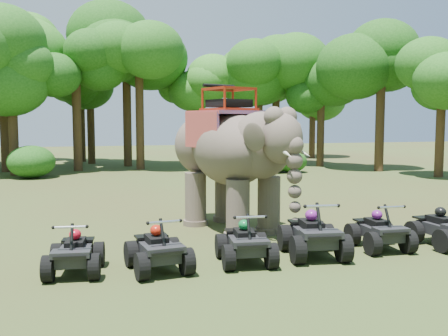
% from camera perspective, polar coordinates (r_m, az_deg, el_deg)
% --- Properties ---
extents(ground, '(110.00, 110.00, 0.00)m').
position_cam_1_polar(ground, '(13.09, 1.47, -8.78)').
color(ground, '#47381E').
rests_on(ground, ground).
extents(elephant, '(3.84, 5.56, 4.28)m').
position_cam_1_polar(elephant, '(14.70, 0.80, 1.23)').
color(elephant, brown).
rests_on(elephant, ground).
extents(atv_0, '(1.31, 1.66, 1.13)m').
position_cam_1_polar(atv_0, '(11.05, -16.71, -8.65)').
color(atv_0, black).
rests_on(atv_0, ground).
extents(atv_1, '(1.35, 1.74, 1.20)m').
position_cam_1_polar(atv_1, '(10.87, -7.55, -8.51)').
color(atv_1, black).
rests_on(atv_1, ground).
extents(atv_2, '(1.35, 1.73, 1.19)m').
position_cam_1_polar(atv_2, '(11.36, 2.45, -7.89)').
color(atv_2, black).
rests_on(atv_2, ground).
extents(atv_3, '(1.59, 2.00, 1.35)m').
position_cam_1_polar(atv_3, '(12.07, 10.17, -6.79)').
color(atv_3, black).
rests_on(atv_3, ground).
extents(atv_4, '(1.27, 1.68, 1.19)m').
position_cam_1_polar(atv_4, '(13.15, 17.36, -6.30)').
color(atv_4, black).
rests_on(atv_4, ground).
extents(atv_5, '(1.27, 1.70, 1.22)m').
position_cam_1_polar(atv_5, '(14.02, 23.86, -5.73)').
color(atv_5, black).
rests_on(atv_5, ground).
extents(tree_0, '(5.82, 5.82, 8.31)m').
position_cam_1_polar(tree_0, '(33.76, -9.62, 6.90)').
color(tree_0, '#195114').
rests_on(tree_0, ground).
extents(tree_1, '(5.05, 5.05, 7.21)m').
position_cam_1_polar(tree_1, '(36.77, -3.05, 5.97)').
color(tree_1, '#195114').
rests_on(tree_1, ground).
extents(tree_2, '(6.14, 6.14, 8.77)m').
position_cam_1_polar(tree_2, '(36.88, 4.01, 7.18)').
color(tree_2, '#195114').
rests_on(tree_2, ground).
extents(tree_3, '(5.19, 5.19, 7.41)m').
position_cam_1_polar(tree_3, '(36.15, 11.01, 6.05)').
color(tree_3, '#195114').
rests_on(tree_3, ground).
extents(tree_4, '(6.38, 6.38, 9.12)m').
position_cam_1_polar(tree_4, '(33.60, 17.46, 7.42)').
color(tree_4, '#195114').
rests_on(tree_4, ground).
extents(tree_5, '(4.81, 4.81, 6.87)m').
position_cam_1_polar(tree_5, '(31.23, 23.53, 5.34)').
color(tree_5, '#195114').
rests_on(tree_5, ground).
extents(tree_29, '(5.89, 5.89, 8.41)m').
position_cam_1_polar(tree_29, '(32.16, -23.04, 6.71)').
color(tree_29, '#195114').
rests_on(tree_29, ground).
extents(tree_30, '(6.20, 6.20, 8.85)m').
position_cam_1_polar(tree_30, '(33.67, -16.51, 7.21)').
color(tree_30, '#195114').
rests_on(tree_30, ground).
extents(tree_33, '(5.04, 5.04, 7.20)m').
position_cam_1_polar(tree_33, '(41.30, -15.97, 5.69)').
color(tree_33, '#195114').
rests_on(tree_33, ground).
extents(tree_34, '(6.58, 6.58, 9.40)m').
position_cam_1_polar(tree_34, '(34.57, -23.89, 7.38)').
color(tree_34, '#195114').
rests_on(tree_34, ground).
extents(tree_35, '(6.06, 6.06, 8.66)m').
position_cam_1_polar(tree_35, '(39.20, -15.02, 6.81)').
color(tree_35, '#195114').
rests_on(tree_35, ground).
extents(tree_36, '(5.32, 5.32, 7.61)m').
position_cam_1_polar(tree_36, '(44.23, 10.08, 6.04)').
color(tree_36, '#195114').
rests_on(tree_36, ground).
extents(tree_37, '(6.24, 6.24, 8.92)m').
position_cam_1_polar(tree_37, '(37.75, 5.96, 7.23)').
color(tree_37, '#195114').
rests_on(tree_37, ground).
extents(tree_39, '(5.64, 5.64, 8.06)m').
position_cam_1_polar(tree_39, '(41.98, -23.84, 6.02)').
color(tree_39, '#195114').
rests_on(tree_39, ground).
extents(tree_40, '(6.87, 6.87, 9.82)m').
position_cam_1_polar(tree_40, '(36.47, -11.04, 7.93)').
color(tree_40, '#195114').
rests_on(tree_40, ground).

